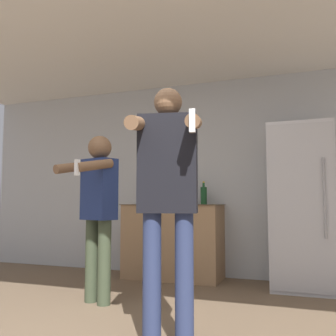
# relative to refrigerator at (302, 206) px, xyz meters

# --- Properties ---
(wall_back) EXTENTS (7.00, 0.06, 2.55)m
(wall_back) POSITION_rel_refrigerator_xyz_m (-1.09, 0.37, 0.37)
(wall_back) COLOR #B2B7BC
(wall_back) RESTS_ON ground_plane
(ceiling_slab) EXTENTS (7.00, 3.54, 0.05)m
(ceiling_slab) POSITION_rel_refrigerator_xyz_m (-1.09, -1.17, 1.67)
(ceiling_slab) COLOR silver
(ceiling_slab) RESTS_ON wall_back
(refrigerator) EXTENTS (0.68, 0.72, 1.81)m
(refrigerator) POSITION_rel_refrigerator_xyz_m (0.00, 0.00, 0.00)
(refrigerator) COLOR silver
(refrigerator) RESTS_ON ground_plane
(counter) EXTENTS (1.24, 0.57, 0.92)m
(counter) POSITION_rel_refrigerator_xyz_m (-1.54, 0.07, -0.44)
(counter) COLOR #997551
(counter) RESTS_ON ground_plane
(bottle_brown_liquor) EXTENTS (0.07, 0.07, 0.24)m
(bottle_brown_liquor) POSITION_rel_refrigerator_xyz_m (-1.94, 0.12, 0.10)
(bottle_brown_liquor) COLOR #194723
(bottle_brown_liquor) RESTS_ON counter
(bottle_green_wine) EXTENTS (0.08, 0.08, 0.29)m
(bottle_green_wine) POSITION_rel_refrigerator_xyz_m (-1.15, 0.12, 0.13)
(bottle_green_wine) COLOR #194723
(bottle_green_wine) RESTS_ON counter
(bottle_short_whiskey) EXTENTS (0.09, 0.09, 0.30)m
(bottle_short_whiskey) POSITION_rel_refrigerator_xyz_m (-1.63, 0.12, 0.13)
(bottle_short_whiskey) COLOR #194723
(bottle_short_whiskey) RESTS_ON counter
(person_woman_foreground) EXTENTS (0.52, 0.50, 1.73)m
(person_woman_foreground) POSITION_rel_refrigerator_xyz_m (-0.83, -2.08, 0.13)
(person_woman_foreground) COLOR navy
(person_woman_foreground) RESTS_ON ground_plane
(person_man_side) EXTENTS (0.51, 0.59, 1.60)m
(person_man_side) POSITION_rel_refrigerator_xyz_m (-1.85, -1.27, 0.04)
(person_man_side) COLOR #38422D
(person_man_side) RESTS_ON ground_plane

